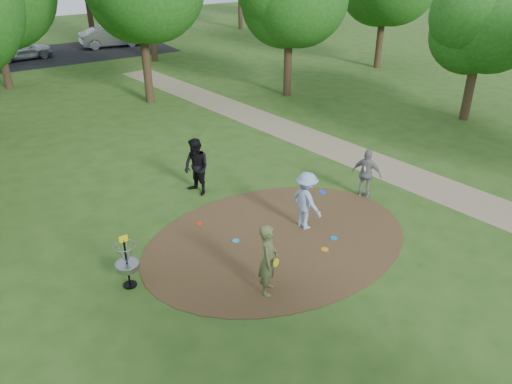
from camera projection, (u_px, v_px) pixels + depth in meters
ground at (277, 240)px, 15.00m from camera, size 100.00×100.00×0.00m
dirt_clearing at (277, 240)px, 15.00m from camera, size 8.40×8.40×0.02m
footpath at (384, 167)px, 19.60m from camera, size 7.55×39.89×0.01m
parking_lot at (76, 52)px, 38.34m from camera, size 14.00×8.00×0.01m
player_observer_with_disc at (268, 259)px, 12.42m from camera, size 0.83×0.86×1.97m
player_throwing_with_disc at (306, 201)px, 15.23m from camera, size 1.14×1.27×1.87m
player_walking_with_disc at (196, 167)px, 17.22m from camera, size 0.98×1.14×2.03m
player_waiting_with_disc at (367, 174)px, 17.07m from camera, size 0.87×1.11×1.76m
disc_ground_cyan at (236, 241)px, 14.92m from camera, size 0.22×0.22×0.02m
disc_ground_blue at (334, 238)px, 15.04m from camera, size 0.22×0.22×0.02m
disc_ground_red at (199, 223)px, 15.79m from camera, size 0.22×0.22×0.02m
car_left at (20, 49)px, 35.75m from camera, size 4.44×2.15×1.46m
car_right at (111, 36)px, 39.74m from camera, size 5.06×2.24×1.62m
disc_ground_orange at (325, 249)px, 14.51m from camera, size 0.22×0.22×0.02m
disc_golf_basket at (126, 258)px, 12.67m from camera, size 0.63×0.63×1.54m
tree_ring at (207, 15)px, 20.08m from camera, size 36.92×45.37×9.10m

